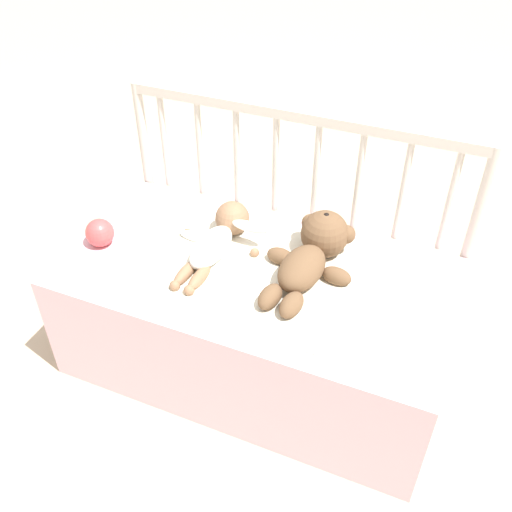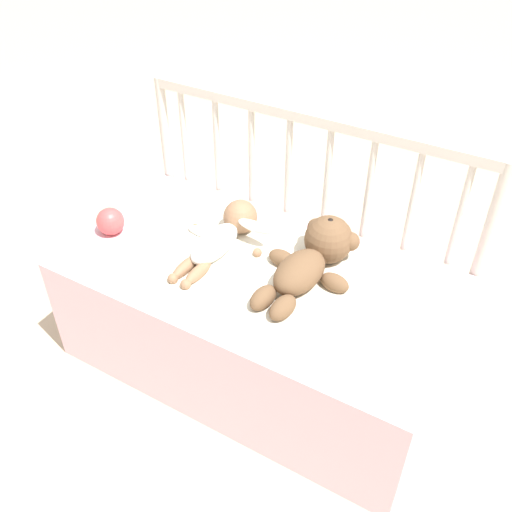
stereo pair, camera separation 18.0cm
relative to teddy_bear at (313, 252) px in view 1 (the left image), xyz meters
The scene contains 7 objects.
ground_plane 0.53m from the teddy_bear, 151.95° to the right, with size 12.00×12.00×0.00m, color #C6B293.
crib_mattress 0.34m from the teddy_bear, 151.95° to the right, with size 1.27×0.66×0.43m.
crib_rail 0.33m from the teddy_bear, 120.98° to the left, with size 1.27×0.04×0.84m.
blanket 0.19m from the teddy_bear, 154.65° to the right, with size 0.86×0.55×0.01m.
teddy_bear is the anchor object (origin of this frame).
baby 0.32m from the teddy_bear, behind, with size 0.31×0.42×0.12m.
toy_ball 0.72m from the teddy_bear, 167.15° to the right, with size 0.10×0.10×0.10m.
Camera 1 is at (0.55, -1.29, 1.62)m, focal length 40.00 mm.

